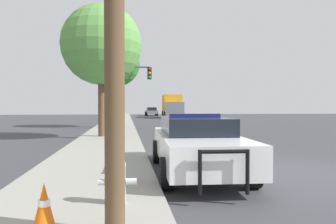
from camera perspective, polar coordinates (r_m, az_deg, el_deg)
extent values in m
plane|color=#3D3D42|center=(9.10, 21.09, -9.76)|extent=(110.00, 110.00, 0.00)
cube|color=#99968C|center=(8.07, -13.35, -10.65)|extent=(3.00, 110.00, 0.13)
cube|color=white|center=(8.32, 4.95, -6.07)|extent=(2.04, 5.21, 0.66)
cube|color=black|center=(8.52, 4.65, -2.29)|extent=(1.68, 2.73, 0.41)
cylinder|color=black|center=(7.07, 14.55, -10.09)|extent=(0.27, 0.68, 0.67)
cylinder|color=black|center=(6.70, -0.36, -10.69)|extent=(0.27, 0.68, 0.67)
cylinder|color=black|center=(10.09, 8.42, -6.69)|extent=(0.27, 0.68, 0.67)
cylinder|color=black|center=(9.83, -1.90, -6.88)|extent=(0.27, 0.68, 0.67)
cylinder|color=black|center=(5.85, 13.67, -10.09)|extent=(0.07, 0.07, 0.78)
cylinder|color=black|center=(5.65, 5.58, -10.48)|extent=(0.07, 0.07, 0.78)
cylinder|color=black|center=(5.68, 9.71, -6.82)|extent=(0.87, 0.11, 0.07)
cube|color=navy|center=(8.51, 4.66, -0.60)|extent=(1.33, 0.25, 0.09)
cube|color=navy|center=(8.52, 11.10, -5.69)|extent=(0.16, 3.70, 0.18)
cylinder|color=#B7BCC1|center=(5.48, -8.77, -12.49)|extent=(0.26, 0.26, 0.58)
sphere|color=#B7BCC1|center=(5.41, -8.78, -9.16)|extent=(0.27, 0.27, 0.27)
cylinder|color=#B7BCC1|center=(5.48, -11.10, -11.89)|extent=(0.18, 0.10, 0.10)
cylinder|color=#B7BCC1|center=(5.46, -6.44, -11.90)|extent=(0.18, 0.10, 0.10)
cylinder|color=#424247|center=(24.41, -11.17, 2.79)|extent=(0.16, 0.16, 4.57)
cylinder|color=#424247|center=(24.51, -7.22, 7.81)|extent=(3.37, 0.11, 0.11)
cube|color=black|center=(24.52, -3.25, 6.75)|extent=(0.30, 0.24, 0.90)
sphere|color=red|center=(24.43, -3.23, 7.49)|extent=(0.20, 0.20, 0.20)
sphere|color=orange|center=(24.39, -3.23, 6.78)|extent=(0.20, 0.20, 0.20)
sphere|color=green|center=(24.37, -3.23, 6.08)|extent=(0.20, 0.20, 0.20)
cube|color=slate|center=(53.78, -2.92, 0.00)|extent=(1.78, 4.30, 0.52)
cube|color=black|center=(53.56, -2.90, 0.55)|extent=(1.52, 2.24, 0.51)
cylinder|color=black|center=(55.04, -3.92, -0.25)|extent=(0.25, 0.72, 0.72)
cylinder|color=black|center=(55.19, -2.16, -0.25)|extent=(0.25, 0.72, 0.72)
cylinder|color=black|center=(52.40, -3.71, -0.32)|extent=(0.25, 0.72, 0.72)
cylinder|color=black|center=(52.56, -1.87, -0.32)|extent=(0.25, 0.72, 0.72)
cube|color=slate|center=(42.20, 1.08, 0.60)|extent=(2.50, 2.06, 1.68)
cube|color=orange|center=(45.65, 0.66, 1.29)|extent=(2.66, 5.11, 2.71)
cylinder|color=black|center=(42.54, 2.64, -0.52)|extent=(0.33, 0.94, 0.93)
cylinder|color=black|center=(42.31, -0.54, -0.53)|extent=(0.33, 0.94, 0.93)
cylinder|color=black|center=(46.72, 2.00, -0.37)|extent=(0.33, 0.94, 0.93)
cylinder|color=black|center=(46.51, -0.89, -0.38)|extent=(0.33, 0.94, 0.93)
cylinder|color=brown|center=(17.14, -11.45, 1.80)|extent=(0.38, 0.38, 3.56)
sphere|color=#5B9947|center=(17.42, -11.49, 11.42)|extent=(4.12, 4.12, 4.12)
cylinder|color=brown|center=(25.64, -8.98, 1.92)|extent=(0.32, 0.32, 3.86)
sphere|color=#387A33|center=(25.85, -9.00, 8.45)|extent=(3.66, 3.66, 3.66)
cone|color=orange|center=(4.70, -20.76, -14.89)|extent=(0.28, 0.28, 0.58)
cylinder|color=white|center=(4.69, -20.77, -14.55)|extent=(0.16, 0.16, 0.08)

